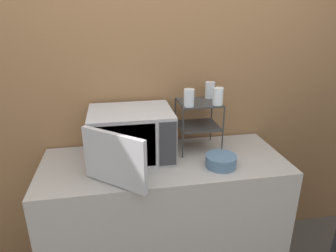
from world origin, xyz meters
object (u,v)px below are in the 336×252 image
microwave (131,135)px  dish_rack (198,115)px  glass_front_left (189,98)px  glass_back_right (210,90)px  glass_front_right (218,96)px  bowl (221,161)px

microwave → dish_rack: (0.47, 0.06, 0.09)m
dish_rack → glass_front_left: size_ratio=3.08×
glass_front_left → glass_back_right: same height
glass_front_right → bowl: 0.42m
glass_front_right → bowl: glass_front_right is taller
glass_front_left → dish_rack: bearing=43.2°
dish_rack → glass_back_right: glass_back_right is taller
glass_front_left → bowl: (0.17, -0.20, -0.37)m
dish_rack → glass_front_left: (-0.09, -0.09, 0.15)m
glass_back_right → glass_front_right: bearing=-90.2°
glass_front_left → glass_front_right: 0.19m
glass_back_right → bowl: 0.52m
glass_front_left → bowl: glass_front_left is taller
glass_front_left → glass_back_right: size_ratio=1.00×
dish_rack → glass_front_left: 0.20m
glass_front_right → microwave: bearing=177.8°
microwave → glass_back_right: glass_back_right is taller
dish_rack → bowl: 0.36m
microwave → glass_back_right: (0.57, 0.15, 0.24)m
microwave → glass_back_right: 0.64m
dish_rack → glass_front_left: glass_front_left is taller
glass_back_right → dish_rack: bearing=-140.2°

